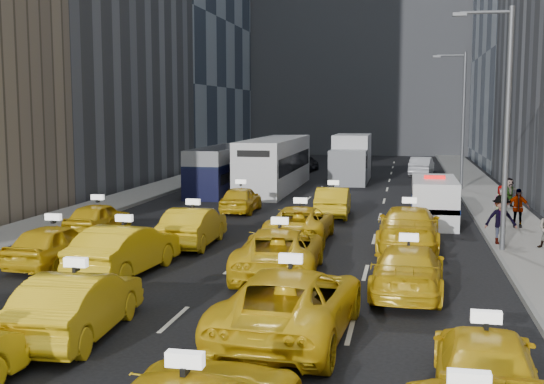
{
  "coord_description": "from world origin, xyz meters",
  "views": [
    {
      "loc": [
        5.73,
        -14.06,
        5.32
      ],
      "look_at": [
        0.41,
        12.84,
        2.0
      ],
      "focal_mm": 45.0,
      "sensor_mm": 36.0,
      "label": 1
    }
  ],
  "objects": [
    {
      "name": "misc_car_4",
      "position": [
        6.95,
        42.31,
        0.77
      ],
      "size": [
        2.19,
        4.83,
        1.54
      ],
      "primitive_type": "imported",
      "rotation": [
        0.0,
        0.0,
        3.02
      ],
      "color": "#AEB0B7",
      "rests_on": "ground"
    },
    {
      "name": "taxi_13",
      "position": [
        -2.42,
        11.2,
        0.76
      ],
      "size": [
        1.73,
        4.66,
        1.52
      ],
      "primitive_type": "imported",
      "rotation": [
        0.0,
        0.0,
        3.17
      ],
      "color": "gold",
      "rests_on": "ground"
    },
    {
      "name": "taxi_10",
      "position": [
        1.79,
        7.17,
        0.78
      ],
      "size": [
        2.91,
        5.74,
        1.56
      ],
      "primitive_type": "imported",
      "rotation": [
        0.0,
        0.0,
        3.2
      ],
      "color": "gold",
      "rests_on": "ground"
    },
    {
      "name": "ground",
      "position": [
        0.0,
        0.0,
        0.0
      ],
      "size": [
        160.0,
        160.0,
        0.0
      ],
      "primitive_type": "plane",
      "color": "black",
      "rests_on": "ground"
    },
    {
      "name": "taxi_12",
      "position": [
        -7.18,
        12.77,
        0.69
      ],
      "size": [
        1.68,
        4.08,
        1.39
      ],
      "primitive_type": "imported",
      "rotation": [
        0.0,
        0.0,
        3.13
      ],
      "color": "gold",
      "rests_on": "ground"
    },
    {
      "name": "streetlight_far",
      "position": [
        9.18,
        32.0,
        4.92
      ],
      "size": [
        2.15,
        0.22,
        9.0
      ],
      "color": "#595B60",
      "rests_on": "ground"
    },
    {
      "name": "city_bus",
      "position": [
        -2.89,
        30.59,
        1.7
      ],
      "size": [
        4.05,
        13.44,
        3.42
      ],
      "rotation": [
        0.0,
        0.0,
        0.1
      ],
      "color": "silver",
      "rests_on": "ground"
    },
    {
      "name": "misc_car_0",
      "position": [
        7.01,
        26.72,
        0.69
      ],
      "size": [
        1.68,
        4.26,
        1.38
      ],
      "primitive_type": "imported",
      "rotation": [
        0.0,
        0.0,
        3.09
      ],
      "color": "#ABAFB3",
      "rests_on": "ground"
    },
    {
      "name": "misc_car_1",
      "position": [
        -5.78,
        38.22,
        0.83
      ],
      "size": [
        2.92,
        6.06,
        1.66
      ],
      "primitive_type": "imported",
      "rotation": [
        0.0,
        0.0,
        3.11
      ],
      "color": "black",
      "rests_on": "ground"
    },
    {
      "name": "streetlight_near",
      "position": [
        9.18,
        12.0,
        4.92
      ],
      "size": [
        2.15,
        0.22,
        9.0
      ],
      "color": "#595B60",
      "rests_on": "ground"
    },
    {
      "name": "pedestrian_3",
      "position": [
        10.6,
        17.24,
        1.01
      ],
      "size": [
        1.03,
        0.5,
        1.72
      ],
      "primitive_type": "imported",
      "rotation": [
        0.0,
        0.0,
        -0.04
      ],
      "color": "gray",
      "rests_on": "sidewalk_east"
    },
    {
      "name": "nypd_van",
      "position": [
        7.04,
        18.46,
        1.03
      ],
      "size": [
        2.39,
        5.41,
        2.27
      ],
      "rotation": [
        0.0,
        0.0,
        -0.06
      ],
      "color": "white",
      "rests_on": "ground"
    },
    {
      "name": "taxi_7",
      "position": [
        7.23,
        -1.45,
        0.67
      ],
      "size": [
        2.15,
        4.71,
        1.34
      ],
      "primitive_type": "imported",
      "rotation": [
        0.0,
        0.0,
        3.08
      ],
      "color": "gold",
      "rests_on": "ground"
    },
    {
      "name": "taxi_5",
      "position": [
        -1.78,
        0.31,
        0.78
      ],
      "size": [
        1.95,
        4.85,
        1.57
      ],
      "primitive_type": "imported",
      "rotation": [
        0.0,
        0.0,
        3.2
      ],
      "color": "gold",
      "rests_on": "ground"
    },
    {
      "name": "taxi_8",
      "position": [
        -6.05,
        7.0,
        0.73
      ],
      "size": [
        1.91,
        4.37,
        1.46
      ],
      "primitive_type": "imported",
      "rotation": [
        0.0,
        0.0,
        3.1
      ],
      "color": "gold",
      "rests_on": "ground"
    },
    {
      "name": "sidewalk_west",
      "position": [
        -10.5,
        25.0,
        0.07
      ],
      "size": [
        3.0,
        90.0,
        0.15
      ],
      "primitive_type": "cube",
      "color": "gray",
      "rests_on": "ground"
    },
    {
      "name": "misc_car_3",
      "position": [
        -2.87,
        44.21,
        0.71
      ],
      "size": [
        2.09,
        4.32,
        1.42
      ],
      "primitive_type": "imported",
      "rotation": [
        0.0,
        0.0,
        3.04
      ],
      "color": "black",
      "rests_on": "ground"
    },
    {
      "name": "taxi_9",
      "position": [
        -3.17,
        6.3,
        0.81
      ],
      "size": [
        2.2,
        5.08,
        1.63
      ],
      "primitive_type": "imported",
      "rotation": [
        0.0,
        0.0,
        3.04
      ],
      "color": "gold",
      "rests_on": "ground"
    },
    {
      "name": "taxi_14",
      "position": [
        1.55,
        12.98,
        0.72
      ],
      "size": [
        2.42,
        5.21,
        1.44
      ],
      "primitive_type": "imported",
      "rotation": [
        0.0,
        0.0,
        3.15
      ],
      "color": "gold",
      "rests_on": "ground"
    },
    {
      "name": "taxi_16",
      "position": [
        -2.68,
        20.07,
        0.69
      ],
      "size": [
        1.72,
        4.11,
        1.39
      ],
      "primitive_type": "imported",
      "rotation": [
        0.0,
        0.0,
        3.16
      ],
      "color": "gold",
      "rests_on": "ground"
    },
    {
      "name": "curb_east",
      "position": [
        9.05,
        25.0,
        0.09
      ],
      "size": [
        0.15,
        90.0,
        0.18
      ],
      "primitive_type": "cube",
      "color": "slate",
      "rests_on": "ground"
    },
    {
      "name": "taxi_6",
      "position": [
        3.14,
        1.26,
        0.83
      ],
      "size": [
        3.13,
        6.14,
        1.66
      ],
      "primitive_type": "imported",
      "rotation": [
        0.0,
        0.0,
        3.08
      ],
      "color": "gold",
      "rests_on": "ground"
    },
    {
      "name": "taxi_17",
      "position": [
        2.18,
        19.65,
        0.74
      ],
      "size": [
        1.74,
        4.57,
        1.49
      ],
      "primitive_type": "imported",
      "rotation": [
        0.0,
        0.0,
        3.18
      ],
      "color": "gold",
      "rests_on": "ground"
    },
    {
      "name": "double_decker",
      "position": [
        -6.0,
        28.56,
        1.43
      ],
      "size": [
        2.49,
        9.99,
        2.89
      ],
      "rotation": [
        0.0,
        0.0,
        0.02
      ],
      "color": "black",
      "rests_on": "ground"
    },
    {
      "name": "taxi_11",
      "position": [
        5.85,
        5.62,
        0.73
      ],
      "size": [
        2.24,
        5.08,
        1.45
      ],
      "primitive_type": "imported",
      "rotation": [
        0.0,
        0.0,
        3.1
      ],
      "color": "gold",
      "rests_on": "ground"
    },
    {
      "name": "pedestrian_4",
      "position": [
        10.22,
        19.72,
        0.94
      ],
      "size": [
        0.82,
        0.52,
        1.58
      ],
      "primitive_type": "imported",
      "rotation": [
        0.0,
        0.0,
        0.13
      ],
      "color": "gray",
      "rests_on": "sidewalk_east"
    },
    {
      "name": "misc_car_2",
      "position": [
        1.47,
        45.73,
        0.8
      ],
      "size": [
        2.47,
        5.58,
        1.59
      ],
      "primitive_type": "imported",
      "rotation": [
        0.0,
        0.0,
        3.1
      ],
      "color": "slate",
      "rests_on": "ground"
    },
    {
      "name": "pedestrian_5",
      "position": [
        11.16,
        23.83,
        0.93
      ],
      "size": [
        1.5,
        0.87,
        1.56
      ],
      "primitive_type": "imported",
      "rotation": [
        0.0,
        0.0,
        0.34
      ],
      "color": "gray",
      "rests_on": "sidewalk_east"
    },
    {
      "name": "sidewalk_east",
      "position": [
        10.5,
        25.0,
        0.07
      ],
      "size": [
        3.0,
        90.0,
        0.15
      ],
      "primitive_type": "cube",
      "color": "gray",
      "rests_on": "ground"
    },
    {
      "name": "curb_west",
      "position": [
        -9.05,
        25.0,
        0.09
      ],
      "size": [
        0.15,
        90.0,
        0.18
      ],
      "primitive_type": "cube",
      "color": "slate",
      "rests_on": "ground"
    },
    {
      "name": "box_truck",
      "position": [
        1.69,
        36.48,
        1.71
      ],
      "size": [
        3.03,
        7.71,
        3.46
      ],
      "rotation": [
        0.0,
        0.0,
        -0.06
      ],
      "color": "silver",
      "rests_on": "ground"
    },
    {
      "name": "pedestrian_2",
      "position": [
        9.37,
        13.14,
        1.1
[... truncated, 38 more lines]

